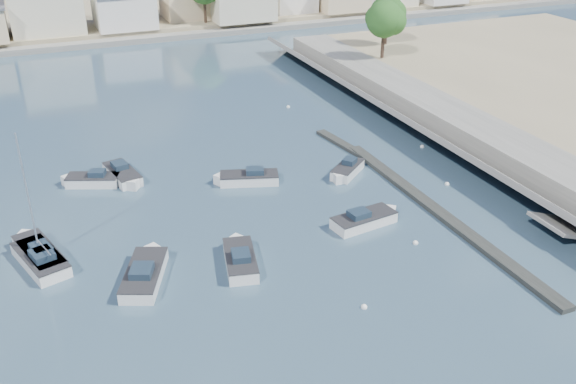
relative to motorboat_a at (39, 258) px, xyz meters
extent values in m
plane|color=#2A3E55|center=(20.56, 25.77, -0.38)|extent=(400.00, 400.00, 0.00)
cube|color=slate|center=(39.06, -1.23, 0.52)|extent=(5.00, 90.00, 1.80)
cube|color=slate|center=(34.71, -1.23, 0.52)|extent=(4.17, 90.00, 2.86)
cube|color=slate|center=(34.56, -10.23, 0.02)|extent=(5.31, 3.50, 1.94)
cube|color=black|center=(27.56, -4.23, -0.20)|extent=(1.00, 26.00, 0.35)
cube|color=black|center=(27.06, 9.77, -0.23)|extent=(2.00, 8.05, 0.30)
cube|color=gray|center=(20.56, 77.77, 0.32)|extent=(160.00, 40.00, 1.40)
cube|color=slate|center=(20.56, 56.77, 0.02)|extent=(160.00, 2.50, 0.80)
cube|color=beige|center=(5.56, 62.77, 5.02)|extent=(10.00, 9.00, 8.00)
cube|color=silver|center=(16.56, 61.77, 3.52)|extent=(8.50, 8.50, 5.00)
cube|color=beige|center=(34.56, 60.77, 3.27)|extent=(9.50, 9.00, 4.50)
cylinder|color=#38281E|center=(8.56, 63.77, 2.48)|extent=(0.44, 0.44, 2.93)
sphere|color=#1C521B|center=(9.34, 63.25, 5.18)|extent=(3.12, 3.12, 3.12)
cylinder|color=#38281E|center=(28.56, 59.77, 2.82)|extent=(0.44, 0.44, 3.60)
cylinder|color=#38281E|center=(44.56, 62.77, 2.60)|extent=(0.44, 0.44, 3.15)
cylinder|color=#38281E|center=(42.56, 29.77, 3.00)|extent=(0.44, 0.44, 3.15)
sphere|color=#1C521B|center=(42.56, 29.77, 6.11)|extent=(4.48, 4.48, 4.48)
sphere|color=#1C521B|center=(43.40, 29.21, 5.90)|extent=(3.36, 3.36, 3.36)
sphere|color=#1C521B|center=(41.86, 30.19, 6.25)|extent=(3.08, 3.08, 3.08)
cylinder|color=#38281E|center=(46.56, 35.77, 2.88)|extent=(0.44, 0.44, 2.93)
sphere|color=#1C521B|center=(46.56, 35.77, 5.78)|extent=(4.16, 4.16, 4.16)
sphere|color=#1C521B|center=(47.34, 35.25, 5.58)|extent=(3.12, 3.12, 3.12)
sphere|color=#1C521B|center=(45.91, 36.16, 5.91)|extent=(2.86, 2.86, 2.86)
cube|color=white|center=(0.08, -0.27, -0.08)|extent=(3.47, 5.55, 1.00)
cube|color=white|center=(-0.57, 1.85, -0.08)|extent=(1.94, 1.94, 1.00)
cube|color=#262628|center=(0.08, -0.27, 0.42)|extent=(3.51, 5.56, 0.08)
cube|color=#1E2D3C|center=(0.24, -0.77, 0.66)|extent=(1.66, 1.86, 0.48)
cube|color=white|center=(11.85, -5.27, -0.08)|extent=(2.79, 4.84, 1.00)
cube|color=white|center=(12.27, -3.38, -0.08)|extent=(1.79, 1.79, 1.00)
cube|color=#262628|center=(11.85, -5.27, 0.42)|extent=(2.83, 4.84, 0.08)
cube|color=#1E2D3C|center=(11.75, -5.71, 0.66)|extent=(1.41, 1.58, 0.48)
cube|color=white|center=(16.47, 5.98, -0.08)|extent=(4.99, 3.13, 1.00)
cube|color=white|center=(14.56, 6.59, -0.08)|extent=(1.69, 1.69, 1.00)
cube|color=#262628|center=(16.47, 5.98, 0.42)|extent=(5.00, 3.16, 0.08)
cube|color=#1E2D3C|center=(16.92, 5.83, 0.66)|extent=(1.67, 1.48, 0.48)
cube|color=white|center=(24.56, 4.36, -0.08)|extent=(3.87, 3.59, 1.00)
cube|color=white|center=(23.33, 3.33, -0.08)|extent=(1.18, 1.18, 1.00)
cube|color=#262628|center=(24.56, 4.36, 0.42)|extent=(3.89, 3.61, 0.08)
cube|color=#1E2D3C|center=(24.85, 4.60, 0.66)|extent=(1.48, 1.45, 0.48)
cube|color=white|center=(5.86, -4.53, -0.08)|extent=(3.92, 5.60, 1.00)
cube|color=white|center=(6.73, -2.47, -0.08)|extent=(1.90, 1.90, 1.00)
cube|color=#262628|center=(5.86, -4.53, 0.42)|extent=(3.96, 5.61, 0.08)
cube|color=#1E2D3C|center=(5.66, -5.01, 0.66)|extent=(1.78, 1.94, 0.48)
cube|color=white|center=(4.78, 10.48, -0.08)|extent=(4.42, 3.07, 1.00)
cube|color=white|center=(3.15, 11.14, -0.08)|extent=(1.52, 1.52, 1.00)
cube|color=#262628|center=(4.78, 10.48, 0.42)|extent=(4.43, 3.10, 0.08)
cube|color=#1E2D3C|center=(5.16, 10.32, 0.66)|extent=(1.52, 1.41, 0.48)
cube|color=white|center=(7.15, 10.73, -0.08)|extent=(2.59, 4.87, 1.00)
cube|color=white|center=(7.53, 8.77, -0.08)|extent=(1.72, 1.72, 1.00)
cube|color=#262628|center=(7.15, 10.73, 0.42)|extent=(2.62, 4.88, 0.08)
cube|color=#1E2D3C|center=(7.07, 11.19, 0.66)|extent=(1.33, 1.57, 0.48)
cube|color=white|center=(21.66, -3.70, -0.08)|extent=(4.89, 2.47, 1.00)
cube|color=white|center=(23.65, -3.42, -0.08)|extent=(1.82, 1.82, 1.00)
cube|color=#262628|center=(21.66, -3.70, 0.42)|extent=(4.90, 2.51, 0.08)
cube|color=#1E2D3C|center=(21.20, -3.77, 0.66)|extent=(1.55, 1.32, 0.48)
cube|color=white|center=(0.08, 0.53, -0.08)|extent=(3.22, 5.67, 1.00)
cube|color=white|center=(-0.58, 2.81, -0.08)|extent=(1.72, 1.72, 1.00)
cube|color=#262628|center=(0.08, 0.53, 0.42)|extent=(3.25, 5.68, 0.08)
cube|color=#1E2D3C|center=(0.23, 0.01, 0.66)|extent=(1.52, 1.86, 0.48)
cylinder|color=silver|center=(0.08, 0.53, 4.42)|extent=(0.12, 0.12, 8.00)
cylinder|color=silver|center=(0.41, -0.62, 1.12)|extent=(0.74, 2.33, 0.08)
sphere|color=white|center=(23.68, -7.31, -0.33)|extent=(0.38, 0.38, 0.38)
sphere|color=white|center=(31.03, -0.54, -0.33)|extent=(0.38, 0.38, 0.38)
sphere|color=white|center=(17.00, -12.24, -0.33)|extent=(0.38, 0.38, 0.38)
sphere|color=white|center=(33.56, 6.86, -0.33)|extent=(0.38, 0.38, 0.38)
sphere|color=white|center=(15.84, 6.80, -0.33)|extent=(0.38, 0.38, 0.38)
sphere|color=white|center=(26.52, 21.72, -0.33)|extent=(0.38, 0.38, 0.38)
camera|label=1|loc=(1.27, -38.31, 22.33)|focal=40.00mm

